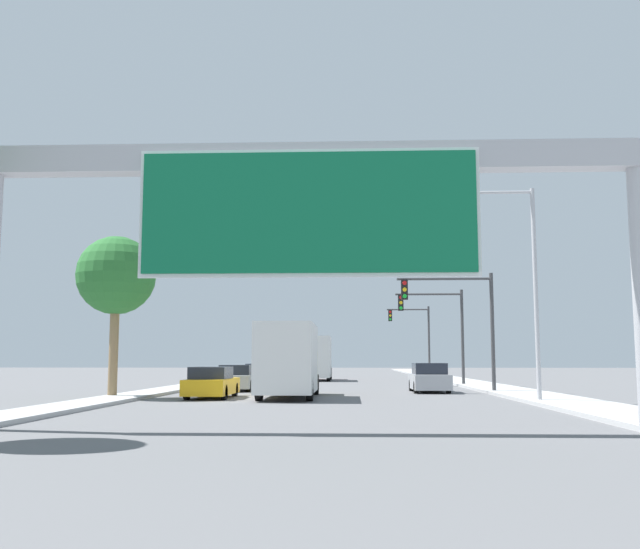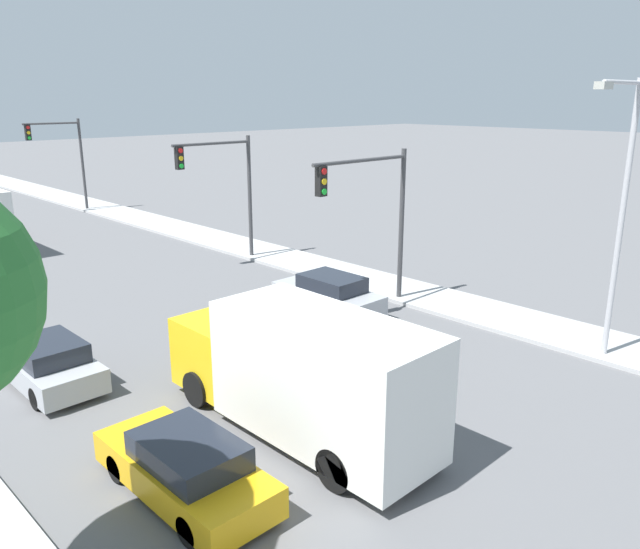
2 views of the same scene
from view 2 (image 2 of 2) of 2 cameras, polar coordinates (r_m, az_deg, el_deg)
name	(u,v)px [view 2 (image 2 of 2)]	position (r m, az deg, el deg)	size (l,w,h in m)	color
sidewalk_right	(153,222)	(43.73, -14.99, 4.64)	(3.00, 120.00, 0.15)	#ADADAD
car_near_center	(48,364)	(20.19, -23.63, -7.47)	(1.88, 4.27, 1.44)	#A5A8AD
car_mid_left	(329,295)	(24.55, 0.79, -1.88)	(1.88, 4.63, 1.55)	#A5A8AD
car_near_right	(185,467)	(14.14, -12.21, -16.85)	(1.84, 4.67, 1.41)	gold
truck_box_secondary	(302,373)	(15.57, -1.62, -8.99)	(2.42, 8.05, 3.31)	yellow
traffic_light_near_intersection	(376,203)	(24.26, 5.14, 6.49)	(5.07, 0.32, 6.28)	#3D3D3F
traffic_light_mid_block	(227,179)	(31.76, -8.51, 8.64)	(4.50, 0.32, 6.37)	#3D3D3F
traffic_light_far_intersection	(65,151)	(49.39, -22.29, 10.42)	(4.04, 0.32, 6.73)	#3D3D3F
street_lamp_right	(619,201)	(20.97, 25.70, 6.08)	(2.92, 0.28, 8.78)	#B2B2B7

